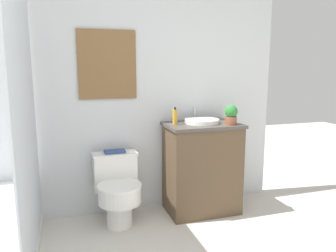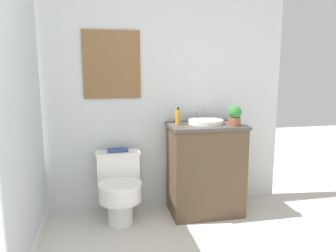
# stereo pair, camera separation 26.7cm
# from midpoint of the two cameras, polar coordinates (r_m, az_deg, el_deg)

# --- Properties ---
(wall_back) EXTENTS (3.38, 0.07, 2.50)m
(wall_back) POSITION_cam_midpoint_polar(r_m,az_deg,el_deg) (3.09, -7.26, 7.72)
(wall_back) COLOR silver
(wall_back) RESTS_ON ground_plane
(toilet) EXTENTS (0.40, 0.51, 0.62)m
(toilet) POSITION_cam_midpoint_polar(r_m,az_deg,el_deg) (2.99, -5.91, -10.47)
(toilet) COLOR white
(toilet) RESTS_ON ground_plane
(vanity) EXTENTS (0.70, 0.46, 0.86)m
(vanity) POSITION_cam_midpoint_polar(r_m,az_deg,el_deg) (3.15, 8.98, -7.43)
(vanity) COLOR brown
(vanity) RESTS_ON ground_plane
(sink) EXTENTS (0.32, 0.36, 0.13)m
(sink) POSITION_cam_midpoint_polar(r_m,az_deg,el_deg) (3.07, 9.06, 0.74)
(sink) COLOR white
(sink) RESTS_ON vanity
(soap_bottle) EXTENTS (0.05, 0.05, 0.16)m
(soap_bottle) POSITION_cam_midpoint_polar(r_m,az_deg,el_deg) (3.00, 4.30, 1.56)
(soap_bottle) COLOR gold
(soap_bottle) RESTS_ON vanity
(potted_plant) EXTENTS (0.12, 0.12, 0.18)m
(potted_plant) POSITION_cam_midpoint_polar(r_m,az_deg,el_deg) (3.01, 14.08, 1.78)
(potted_plant) COLOR brown
(potted_plant) RESTS_ON vanity
(book_on_tank) EXTENTS (0.19, 0.10, 0.02)m
(book_on_tank) POSITION_cam_midpoint_polar(r_m,az_deg,el_deg) (3.02, -6.27, -4.23)
(book_on_tank) COLOR #33477F
(book_on_tank) RESTS_ON toilet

